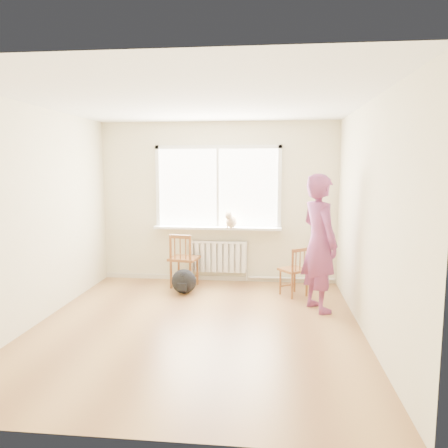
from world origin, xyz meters
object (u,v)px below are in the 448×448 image
(cat, at_px, (231,221))
(chair_left, at_px, (183,260))
(person, at_px, (319,243))
(backpack, at_px, (184,281))
(chair_right, at_px, (295,271))

(cat, bearing_deg, chair_left, -142.22)
(person, height_order, backpack, person)
(chair_left, relative_size, cat, 2.10)
(chair_left, relative_size, backpack, 2.31)
(cat, height_order, backpack, cat)
(chair_right, bearing_deg, backpack, -34.90)
(chair_right, bearing_deg, chair_left, -46.02)
(person, distance_m, backpack, 2.19)
(chair_left, height_order, cat, cat)
(chair_left, height_order, person, person)
(cat, bearing_deg, chair_right, -15.49)
(chair_left, xyz_separation_m, chair_right, (1.79, -0.30, -0.07))
(chair_left, bearing_deg, chair_right, -179.47)
(chair_right, height_order, backpack, chair_right)
(chair_left, distance_m, backpack, 0.44)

